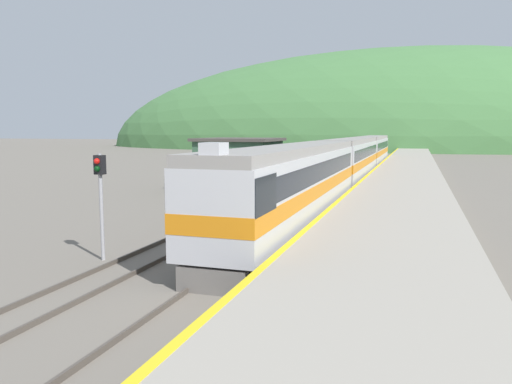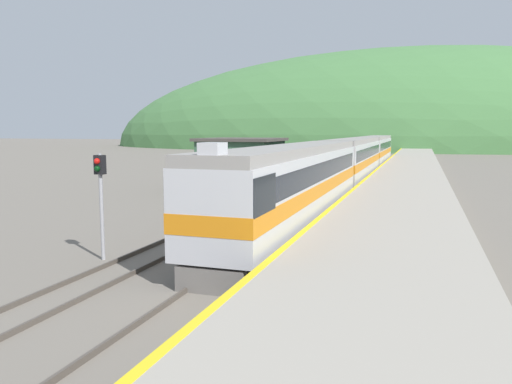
{
  "view_description": "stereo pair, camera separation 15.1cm",
  "coord_description": "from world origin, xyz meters",
  "px_view_note": "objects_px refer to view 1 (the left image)",
  "views": [
    {
      "loc": [
        5.69,
        4.23,
        4.83
      ],
      "look_at": [
        -0.3,
        22.74,
        2.43
      ],
      "focal_mm": 35.0,
      "sensor_mm": 36.0,
      "label": 1
    },
    {
      "loc": [
        5.83,
        4.28,
        4.83
      ],
      "look_at": [
        -0.3,
        22.74,
        2.43
      ],
      "focal_mm": 35.0,
      "sensor_mm": 36.0,
      "label": 2
    }
  ],
  "objects_px": {
    "express_train_lead_car": "(294,184)",
    "carriage_third": "(372,150)",
    "carriage_second": "(352,159)",
    "signal_post_siding": "(100,184)"
  },
  "relations": [
    {
      "from": "carriage_third",
      "to": "signal_post_siding",
      "type": "height_order",
      "value": "carriage_third"
    },
    {
      "from": "signal_post_siding",
      "to": "express_train_lead_car",
      "type": "bearing_deg",
      "value": 56.16
    },
    {
      "from": "carriage_second",
      "to": "carriage_third",
      "type": "relative_size",
      "value": 1.0
    },
    {
      "from": "express_train_lead_car",
      "to": "carriage_third",
      "type": "xyz_separation_m",
      "value": [
        0.0,
        43.92,
        -0.01
      ]
    },
    {
      "from": "express_train_lead_car",
      "to": "carriage_second",
      "type": "distance_m",
      "value": 22.29
    },
    {
      "from": "express_train_lead_car",
      "to": "carriage_third",
      "type": "height_order",
      "value": "express_train_lead_car"
    },
    {
      "from": "carriage_third",
      "to": "signal_post_siding",
      "type": "distance_m",
      "value": 52.27
    },
    {
      "from": "signal_post_siding",
      "to": "carriage_second",
      "type": "bearing_deg",
      "value": 79.91
    },
    {
      "from": "carriage_third",
      "to": "signal_post_siding",
      "type": "relative_size",
      "value": 5.2
    },
    {
      "from": "express_train_lead_car",
      "to": "carriage_third",
      "type": "bearing_deg",
      "value": 90.0
    }
  ]
}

